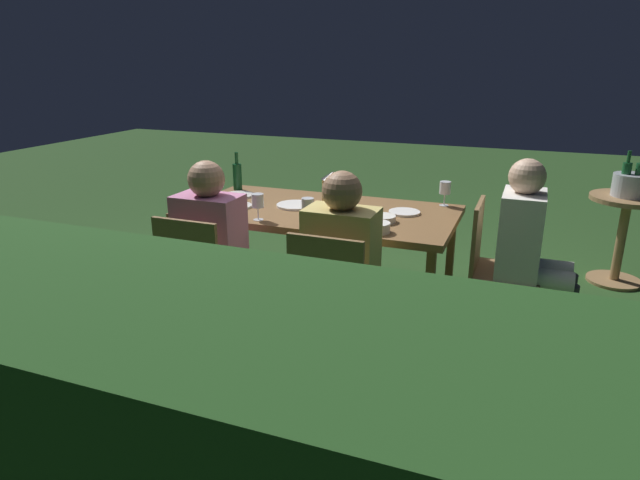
{
  "coord_description": "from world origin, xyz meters",
  "views": [
    {
      "loc": [
        -1.31,
        3.36,
        1.7
      ],
      "look_at": [
        0.0,
        0.0,
        0.51
      ],
      "focal_mm": 31.19,
      "sensor_mm": 36.0,
      "label": 1
    }
  ],
  "objects_px": {
    "wine_glass_c": "(308,206)",
    "bowl_bread": "(377,227)",
    "chair_side_right_a": "(332,301)",
    "wine_glass_a": "(445,189)",
    "dining_table": "(320,217)",
    "person_in_pink": "(216,244)",
    "ice_bucket": "(631,183)",
    "side_table": "(623,226)",
    "plate_c": "(404,212)",
    "lantern_centerpiece": "(333,189)",
    "plate_b": "(239,195)",
    "chair_head_near": "(494,265)",
    "plate_d": "(295,205)",
    "green_bottle_on_table": "(237,176)",
    "person_in_cream": "(531,245)",
    "person_in_mustard": "(345,261)",
    "plate_a": "(235,206)",
    "bowl_olives": "(382,218)",
    "chair_side_right_b": "(200,279)"
  },
  "relations": [
    {
      "from": "wine_glass_c",
      "to": "bowl_bread",
      "type": "relative_size",
      "value": 1.12
    },
    {
      "from": "chair_side_right_a",
      "to": "wine_glass_a",
      "type": "xyz_separation_m",
      "value": [
        -0.36,
        -1.26,
        0.36
      ]
    },
    {
      "from": "dining_table",
      "to": "person_in_pink",
      "type": "xyz_separation_m",
      "value": [
        0.41,
        0.66,
        -0.03
      ]
    },
    {
      "from": "ice_bucket",
      "to": "wine_glass_a",
      "type": "bearing_deg",
      "value": 35.58
    },
    {
      "from": "side_table",
      "to": "plate_c",
      "type": "bearing_deg",
      "value": 39.23
    },
    {
      "from": "side_table",
      "to": "dining_table",
      "type": "bearing_deg",
      "value": 32.83
    },
    {
      "from": "lantern_centerpiece",
      "to": "side_table",
      "type": "relative_size",
      "value": 0.38
    },
    {
      "from": "dining_table",
      "to": "plate_b",
      "type": "xyz_separation_m",
      "value": [
        0.69,
        -0.13,
        0.06
      ]
    },
    {
      "from": "plate_c",
      "to": "bowl_bread",
      "type": "xyz_separation_m",
      "value": [
        0.05,
        0.46,
        0.02
      ]
    },
    {
      "from": "chair_head_near",
      "to": "wine_glass_c",
      "type": "xyz_separation_m",
      "value": [
        1.08,
        0.37,
        0.36
      ]
    },
    {
      "from": "wine_glass_a",
      "to": "plate_d",
      "type": "xyz_separation_m",
      "value": [
        0.95,
        0.39,
        -0.11
      ]
    },
    {
      "from": "plate_d",
      "to": "side_table",
      "type": "bearing_deg",
      "value": -149.74
    },
    {
      "from": "green_bottle_on_table",
      "to": "wine_glass_a",
      "type": "bearing_deg",
      "value": -176.63
    },
    {
      "from": "chair_side_right_a",
      "to": "plate_d",
      "type": "bearing_deg",
      "value": -55.88
    },
    {
      "from": "green_bottle_on_table",
      "to": "side_table",
      "type": "bearing_deg",
      "value": -160.72
    },
    {
      "from": "chair_head_near",
      "to": "plate_d",
      "type": "height_order",
      "value": "chair_head_near"
    },
    {
      "from": "green_bottle_on_table",
      "to": "plate_c",
      "type": "xyz_separation_m",
      "value": [
        -1.35,
        0.2,
        -0.1
      ]
    },
    {
      "from": "dining_table",
      "to": "plate_b",
      "type": "bearing_deg",
      "value": -10.6
    },
    {
      "from": "wine_glass_a",
      "to": "person_in_pink",
      "type": "bearing_deg",
      "value": 42.47
    },
    {
      "from": "person_in_cream",
      "to": "plate_c",
      "type": "bearing_deg",
      "value": -7.73
    },
    {
      "from": "person_in_mustard",
      "to": "plate_a",
      "type": "bearing_deg",
      "value": -27.77
    },
    {
      "from": "person_in_mustard",
      "to": "bowl_bread",
      "type": "height_order",
      "value": "person_in_mustard"
    },
    {
      "from": "bowl_olives",
      "to": "plate_a",
      "type": "bearing_deg",
      "value": 1.15
    },
    {
      "from": "plate_a",
      "to": "side_table",
      "type": "xyz_separation_m",
      "value": [
        -2.56,
        -1.45,
        -0.27
      ]
    },
    {
      "from": "lantern_centerpiece",
      "to": "ice_bucket",
      "type": "height_order",
      "value": "ice_bucket"
    },
    {
      "from": "green_bottle_on_table",
      "to": "side_table",
      "type": "relative_size",
      "value": 0.42
    },
    {
      "from": "green_bottle_on_table",
      "to": "wine_glass_c",
      "type": "bearing_deg",
      "value": 141.85
    },
    {
      "from": "dining_table",
      "to": "plate_a",
      "type": "distance_m",
      "value": 0.59
    },
    {
      "from": "wine_glass_a",
      "to": "plate_d",
      "type": "height_order",
      "value": "wine_glass_a"
    },
    {
      "from": "lantern_centerpiece",
      "to": "plate_a",
      "type": "bearing_deg",
      "value": 13.62
    },
    {
      "from": "person_in_pink",
      "to": "bowl_olives",
      "type": "relative_size",
      "value": 7.0
    },
    {
      "from": "lantern_centerpiece",
      "to": "side_table",
      "type": "distance_m",
      "value": 2.34
    },
    {
      "from": "chair_side_right_b",
      "to": "plate_d",
      "type": "xyz_separation_m",
      "value": [
        -0.22,
        -0.87,
        0.25
      ]
    },
    {
      "from": "chair_side_right_a",
      "to": "green_bottle_on_table",
      "type": "xyz_separation_m",
      "value": [
        1.21,
        -1.17,
        0.35
      ]
    },
    {
      "from": "chair_side_right_a",
      "to": "person_in_mustard",
      "type": "distance_m",
      "value": 0.25
    },
    {
      "from": "green_bottle_on_table",
      "to": "plate_c",
      "type": "height_order",
      "value": "green_bottle_on_table"
    },
    {
      "from": "green_bottle_on_table",
      "to": "side_table",
      "type": "height_order",
      "value": "green_bottle_on_table"
    },
    {
      "from": "chair_side_right_b",
      "to": "plate_c",
      "type": "height_order",
      "value": "chair_side_right_b"
    },
    {
      "from": "green_bottle_on_table",
      "to": "wine_glass_a",
      "type": "relative_size",
      "value": 1.72
    },
    {
      "from": "chair_side_right_a",
      "to": "lantern_centerpiece",
      "type": "xyz_separation_m",
      "value": [
        0.32,
        -0.86,
        0.39
      ]
    },
    {
      "from": "dining_table",
      "to": "side_table",
      "type": "bearing_deg",
      "value": -147.17
    },
    {
      "from": "green_bottle_on_table",
      "to": "plate_d",
      "type": "distance_m",
      "value": 0.69
    },
    {
      "from": "lantern_centerpiece",
      "to": "chair_side_right_b",
      "type": "bearing_deg",
      "value": 60.13
    },
    {
      "from": "person_in_cream",
      "to": "ice_bucket",
      "type": "bearing_deg",
      "value": -116.99
    },
    {
      "from": "plate_a",
      "to": "chair_side_right_b",
      "type": "bearing_deg",
      "value": 102.54
    },
    {
      "from": "wine_glass_a",
      "to": "person_in_mustard",
      "type": "bearing_deg",
      "value": 71.58
    },
    {
      "from": "person_in_cream",
      "to": "side_table",
      "type": "bearing_deg",
      "value": -116.99
    },
    {
      "from": "plate_c",
      "to": "bowl_olives",
      "type": "height_order",
      "value": "bowl_olives"
    },
    {
      "from": "dining_table",
      "to": "plate_b",
      "type": "height_order",
      "value": "plate_b"
    },
    {
      "from": "plate_c",
      "to": "wine_glass_a",
      "type": "bearing_deg",
      "value": -125.25
    }
  ]
}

